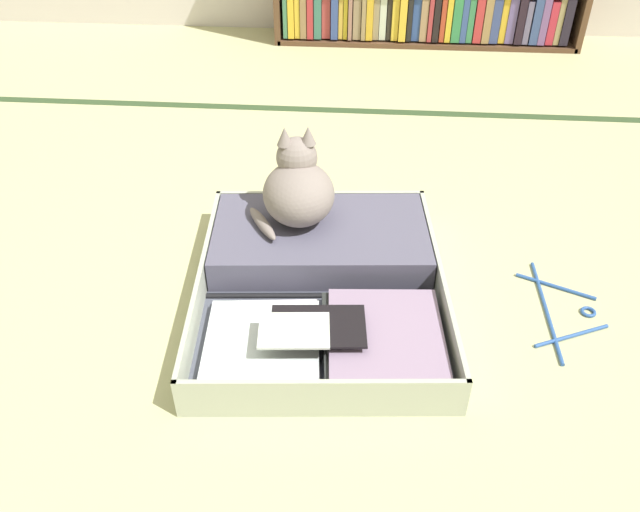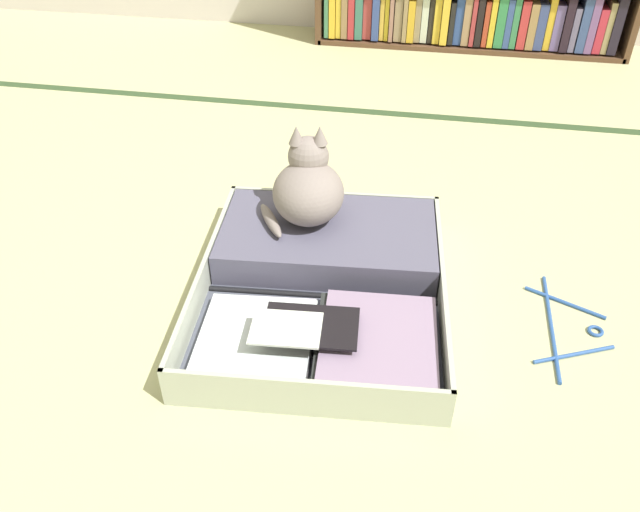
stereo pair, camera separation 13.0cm
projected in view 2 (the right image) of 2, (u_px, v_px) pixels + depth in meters
The scene contains 5 objects.
ground_plane at pixel (275, 318), 1.68m from camera, with size 10.00×10.00×0.00m, color #BFBF88.
tatami_border at pixel (348, 110), 2.71m from camera, with size 4.80×0.05×0.00m.
open_suitcase at pixel (326, 273), 1.75m from camera, with size 0.71×0.83×0.11m.
black_cat at pixel (308, 187), 1.81m from camera, with size 0.28×0.28×0.27m.
clothes_hanger at pixel (566, 327), 1.64m from camera, with size 0.21×0.40×0.01m.
Camera 2 is at (0.34, -1.19, 1.15)m, focal length 35.60 mm.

